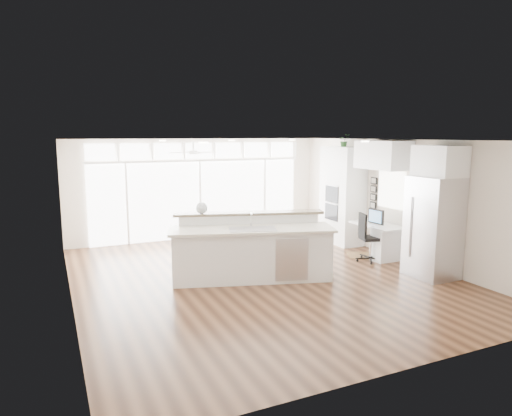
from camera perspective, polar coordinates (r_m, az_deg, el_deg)
name	(u,v)px	position (r m, az deg, el deg)	size (l,w,h in m)	color
floor	(261,278)	(9.18, 0.67, -8.70)	(7.00, 8.00, 0.02)	#3B2012
ceiling	(262,140)	(8.74, 0.71, 8.48)	(7.00, 8.00, 0.02)	white
wall_back	(199,189)	(12.55, -7.15, 2.43)	(7.00, 0.04, 2.70)	silver
wall_front	(409,262)	(5.59, 18.61, -6.38)	(7.00, 0.04, 2.70)	silver
wall_left	(67,225)	(8.03, -22.53, -1.97)	(0.04, 8.00, 2.70)	silver
wall_right	(401,200)	(10.81, 17.71, 0.99)	(0.04, 8.00, 2.70)	silver
glass_wall	(200,200)	(12.53, -7.04, 1.04)	(5.80, 0.06, 2.08)	white
transom_row	(199,151)	(12.42, -7.16, 7.13)	(5.90, 0.06, 0.40)	white
desk_window	(391,190)	(10.98, 16.56, 2.22)	(0.04, 0.85, 0.85)	white
ceiling_fan	(193,148)	(11.18, -7.85, 7.41)	(1.16, 1.16, 0.32)	white
recessed_lights	(257,141)	(8.92, 0.15, 8.37)	(3.40, 3.00, 0.02)	beige
oven_cabinet	(342,195)	(12.00, 10.75, 1.56)	(0.64, 1.20, 2.50)	white
desk_nook	(378,240)	(10.96, 14.98, -3.93)	(0.72, 1.30, 0.76)	white
upper_cabinets	(383,155)	(10.73, 15.58, 6.40)	(0.64, 1.30, 0.64)	white
refrigerator	(433,227)	(9.64, 21.28, -2.25)	(0.76, 0.90, 2.00)	silver
fridge_cabinet	(440,161)	(9.53, 21.98, 5.47)	(0.64, 0.90, 0.60)	white
framed_photos	(374,193)	(11.47, 14.50, 1.83)	(0.06, 0.22, 0.80)	black
kitchen_island	(252,248)	(8.88, -0.52, -5.03)	(3.16, 1.19, 1.26)	white
rug	(367,255)	(11.06, 13.65, -5.76)	(0.87, 0.63, 0.01)	#3D2613
office_chair	(371,238)	(10.47, 14.19, -3.62)	(0.56, 0.52, 1.08)	black
fishbowl	(202,208)	(9.06, -6.80, 0.01)	(0.23, 0.23, 0.23)	silver
monitor	(376,216)	(10.80, 14.78, -1.02)	(0.08, 0.46, 0.38)	black
keyboard	(370,225)	(10.73, 14.03, -2.06)	(0.11, 0.30, 0.02)	silver
potted_plant	(344,142)	(11.91, 10.95, 8.12)	(0.28, 0.31, 0.25)	#275223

